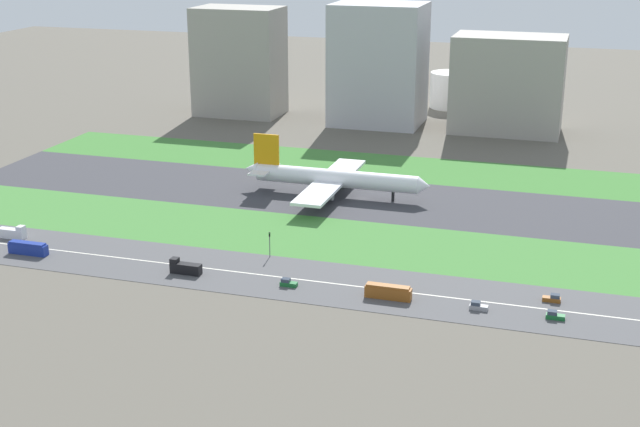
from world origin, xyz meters
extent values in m
plane|color=#5B564C|center=(0.00, 0.00, 0.00)|extent=(800.00, 800.00, 0.00)
cube|color=#38383D|center=(0.00, 0.00, 0.05)|extent=(280.00, 46.00, 0.10)
cube|color=#3D7A33|center=(0.00, 41.00, 0.05)|extent=(280.00, 36.00, 0.10)
cube|color=#427F38|center=(0.00, -41.00, 0.05)|extent=(280.00, 36.00, 0.10)
cube|color=#4C4C4F|center=(0.00, -73.00, 0.05)|extent=(280.00, 28.00, 0.10)
cube|color=silver|center=(0.00, -73.00, 0.11)|extent=(266.00, 0.50, 0.01)
cylinder|color=white|center=(-9.09, 0.00, 6.30)|extent=(56.00, 6.00, 6.00)
cone|color=white|center=(20.91, 0.00, 6.30)|extent=(4.00, 5.70, 5.70)
cone|color=white|center=(-39.59, 0.00, 7.10)|extent=(5.00, 5.40, 5.40)
cube|color=orange|center=(-34.09, 0.00, 14.30)|extent=(9.00, 0.80, 11.00)
cube|color=white|center=(-35.09, 0.00, 7.30)|extent=(6.00, 16.00, 0.60)
cube|color=white|center=(-11.09, 15.00, 5.10)|extent=(10.00, 26.00, 1.00)
cylinder|color=gray|center=(-10.09, 9.00, 2.90)|extent=(5.00, 3.20, 3.20)
cube|color=white|center=(-11.09, -15.00, 5.10)|extent=(10.00, 26.00, 1.00)
cylinder|color=gray|center=(-10.09, -9.00, 2.90)|extent=(5.00, 3.20, 3.20)
cylinder|color=black|center=(10.51, 0.00, 1.70)|extent=(1.00, 1.00, 3.20)
cylinder|color=black|center=(-13.09, 3.50, 1.70)|extent=(1.00, 1.00, 3.20)
cylinder|color=black|center=(-13.09, -3.50, 1.70)|extent=(1.00, 1.00, 3.20)
cube|color=brown|center=(26.83, -78.00, 1.60)|extent=(11.60, 2.50, 3.00)
cube|color=brown|center=(26.73, -78.00, 3.35)|extent=(10.80, 2.30, 0.50)
cube|color=navy|center=(-76.41, -78.00, 1.60)|extent=(11.60, 2.50, 3.00)
cube|color=navy|center=(-76.51, -78.00, 3.35)|extent=(10.80, 2.30, 0.50)
cube|color=#19662D|center=(67.07, -78.00, 0.65)|extent=(4.40, 1.80, 1.10)
cube|color=#333D4C|center=(66.27, -78.00, 1.65)|extent=(2.20, 1.66, 0.90)
cube|color=silver|center=(-88.84, -68.00, 1.50)|extent=(8.40, 2.50, 2.80)
cube|color=silver|center=(-85.64, -68.00, 3.50)|extent=(2.00, 2.30, 1.20)
cube|color=brown|center=(65.63, -68.00, 0.65)|extent=(4.40, 1.80, 1.10)
cube|color=#333D4C|center=(66.43, -68.00, 1.65)|extent=(2.20, 1.66, 0.90)
cube|color=#19662D|center=(0.79, -78.00, 0.65)|extent=(4.40, 1.80, 1.10)
cube|color=#333D4C|center=(-0.01, -78.00, 1.65)|extent=(2.20, 1.66, 0.90)
cube|color=black|center=(-28.00, -78.00, 1.50)|extent=(8.40, 2.50, 2.80)
cube|color=black|center=(-31.20, -78.00, 3.50)|extent=(2.00, 2.30, 1.20)
cube|color=#99999E|center=(49.17, -78.00, 0.65)|extent=(4.40, 1.80, 1.10)
cube|color=#333D4C|center=(48.37, -78.00, 1.65)|extent=(2.20, 1.66, 0.90)
cylinder|color=#4C4C51|center=(-10.99, -60.00, 3.10)|extent=(0.24, 0.24, 6.00)
cube|color=black|center=(-10.99, -60.00, 6.70)|extent=(0.36, 0.36, 1.20)
sphere|color=#19D826|center=(-10.99, -60.20, 7.00)|extent=(0.24, 0.24, 0.24)
cube|color=#9E998E|center=(-90.00, 114.00, 25.22)|extent=(39.79, 26.01, 50.44)
cube|color=#B2B2B7|center=(-22.39, 114.00, 27.02)|extent=(40.32, 32.32, 54.04)
cube|color=#9E998E|center=(35.37, 114.00, 21.02)|extent=(47.36, 27.86, 42.04)
cylinder|color=silver|center=(3.94, 159.00, 8.76)|extent=(20.52, 20.52, 17.51)
camera|label=1|loc=(69.88, -274.85, 89.49)|focal=49.61mm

